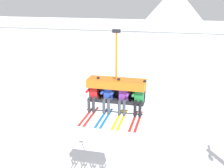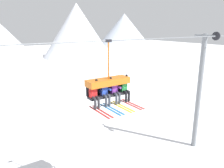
{
  "view_description": "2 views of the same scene",
  "coord_description": "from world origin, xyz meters",
  "px_view_note": "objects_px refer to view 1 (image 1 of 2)",
  "views": [
    {
      "loc": [
        2.42,
        -10.29,
        9.69
      ],
      "look_at": [
        0.11,
        -0.78,
        6.51
      ],
      "focal_mm": 45.0,
      "sensor_mm": 36.0,
      "label": 1
    },
    {
      "loc": [
        -5.15,
        -9.16,
        9.08
      ],
      "look_at": [
        0.42,
        -0.86,
        6.42
      ],
      "focal_mm": 35.0,
      "sensor_mm": 36.0,
      "label": 2
    }
  ],
  "objects_px": {
    "chairlift_chair": "(117,86)",
    "skier_green": "(139,98)",
    "skier_blue": "(108,96)",
    "skier_purple": "(123,96)",
    "skier_red": "(93,94)"
  },
  "relations": [
    {
      "from": "skier_purple",
      "to": "skier_green",
      "type": "distance_m",
      "value": 0.58
    },
    {
      "from": "chairlift_chair",
      "to": "skier_purple",
      "type": "xyz_separation_m",
      "value": [
        0.28,
        -0.21,
        -0.29
      ]
    },
    {
      "from": "skier_red",
      "to": "chairlift_chair",
      "type": "bearing_deg",
      "value": 14.01
    },
    {
      "from": "skier_blue",
      "to": "chairlift_chair",
      "type": "bearing_deg",
      "value": 37.59
    },
    {
      "from": "skier_red",
      "to": "skier_green",
      "type": "distance_m",
      "value": 1.72
    },
    {
      "from": "skier_blue",
      "to": "skier_green",
      "type": "bearing_deg",
      "value": 0.34
    },
    {
      "from": "skier_red",
      "to": "skier_green",
      "type": "relative_size",
      "value": 1.0
    },
    {
      "from": "skier_blue",
      "to": "skier_purple",
      "type": "xyz_separation_m",
      "value": [
        0.57,
        0.01,
        0.02
      ]
    },
    {
      "from": "skier_red",
      "to": "skier_green",
      "type": "height_order",
      "value": "same"
    },
    {
      "from": "chairlift_chair",
      "to": "skier_purple",
      "type": "height_order",
      "value": "chairlift_chair"
    },
    {
      "from": "skier_blue",
      "to": "skier_purple",
      "type": "relative_size",
      "value": 1.0
    },
    {
      "from": "skier_blue",
      "to": "skier_red",
      "type": "bearing_deg",
      "value": 179.31
    },
    {
      "from": "skier_blue",
      "to": "skier_purple",
      "type": "distance_m",
      "value": 0.57
    },
    {
      "from": "chairlift_chair",
      "to": "skier_blue",
      "type": "distance_m",
      "value": 0.47
    },
    {
      "from": "chairlift_chair",
      "to": "skier_green",
      "type": "distance_m",
      "value": 0.93
    }
  ]
}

